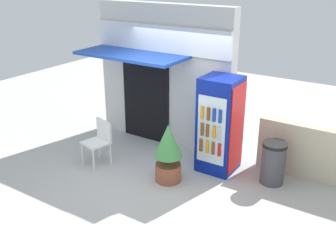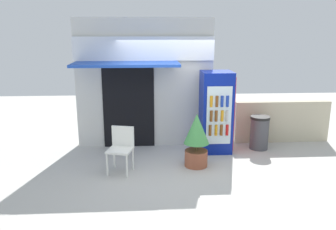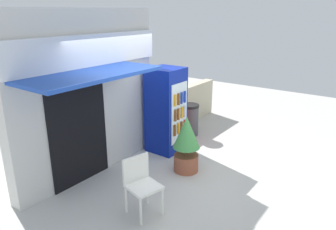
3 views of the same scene
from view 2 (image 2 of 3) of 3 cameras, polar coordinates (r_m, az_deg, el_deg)
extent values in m
plane|color=beige|center=(7.01, 1.48, -8.62)|extent=(16.00, 16.00, 0.00)
cube|color=silver|center=(8.00, -3.96, 5.35)|extent=(3.18, 0.29, 2.99)
cube|color=white|center=(7.73, -4.07, 11.10)|extent=(3.18, 0.08, 0.53)
cube|color=#1E47B2|center=(7.32, -7.08, 8.53)|extent=(2.26, 0.98, 0.06)
cube|color=black|center=(7.95, -6.65, 1.45)|extent=(1.19, 0.03, 1.96)
cube|color=navy|center=(7.71, 8.06, 0.52)|extent=(0.68, 0.67, 1.83)
cube|color=silver|center=(7.38, 8.58, -0.11)|extent=(0.54, 0.02, 1.28)
cube|color=red|center=(7.79, 10.57, 0.55)|extent=(0.02, 0.60, 1.65)
cylinder|color=brown|center=(7.41, 7.11, -2.57)|extent=(0.06, 0.06, 0.24)
cylinder|color=orange|center=(7.44, 8.11, -2.55)|extent=(0.06, 0.06, 0.24)
cylinder|color=brown|center=(7.46, 8.98, -2.52)|extent=(0.06, 0.06, 0.24)
cylinder|color=red|center=(7.49, 9.93, -2.50)|extent=(0.06, 0.06, 0.24)
cylinder|color=brown|center=(7.33, 7.30, -0.17)|extent=(0.06, 0.06, 0.24)
cylinder|color=brown|center=(7.35, 8.13, -0.16)|extent=(0.06, 0.06, 0.24)
cylinder|color=orange|center=(7.38, 9.12, -0.14)|extent=(0.06, 0.06, 0.24)
cylinder|color=#B2B2B7|center=(7.40, 9.90, -0.13)|extent=(0.06, 0.06, 0.24)
cylinder|color=orange|center=(7.26, 7.31, 2.28)|extent=(0.06, 0.06, 0.24)
cylinder|color=brown|center=(7.28, 8.25, 2.29)|extent=(0.06, 0.06, 0.24)
cylinder|color=#1938A5|center=(7.30, 9.10, 2.29)|extent=(0.06, 0.06, 0.24)
cylinder|color=#1938A5|center=(7.33, 10.00, 2.30)|extent=(0.06, 0.06, 0.24)
cylinder|color=white|center=(6.60, -10.22, -8.25)|extent=(0.04, 0.04, 0.44)
cylinder|color=white|center=(6.48, -6.94, -8.57)|extent=(0.04, 0.04, 0.44)
cylinder|color=white|center=(6.94, -9.05, -7.06)|extent=(0.04, 0.04, 0.44)
cylinder|color=white|center=(6.82, -5.92, -7.34)|extent=(0.04, 0.04, 0.44)
cube|color=white|center=(6.62, -8.11, -5.86)|extent=(0.54, 0.54, 0.04)
cube|color=white|center=(6.73, -7.61, -3.52)|extent=(0.44, 0.15, 0.40)
cylinder|color=#995138|center=(6.99, 4.75, -7.25)|extent=(0.47, 0.47, 0.33)
cylinder|color=brown|center=(6.91, 4.79, -5.36)|extent=(0.05, 0.05, 0.16)
cone|color=#47994C|center=(6.79, 4.85, -2.30)|extent=(0.51, 0.51, 0.61)
cylinder|color=#47474C|center=(8.17, 15.13, -3.09)|extent=(0.42, 0.42, 0.72)
cylinder|color=black|center=(8.07, 15.31, -0.44)|extent=(0.44, 0.44, 0.06)
cube|color=beige|center=(8.86, 18.54, -1.01)|extent=(2.35, 0.24, 1.02)
camera|label=1|loc=(4.62, 75.41, 16.33)|focal=41.99mm
camera|label=3|loc=(5.07, -51.43, 11.72)|focal=33.91mm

